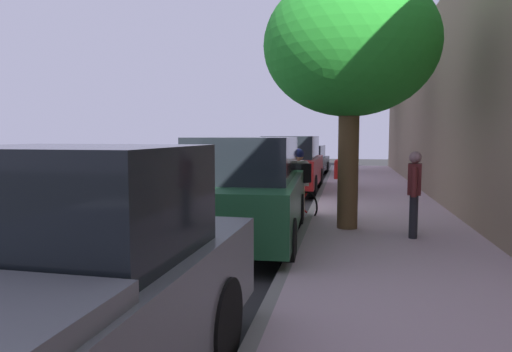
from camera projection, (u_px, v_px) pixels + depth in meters
ground at (239, 216)px, 11.49m from camera, size 56.52×56.52×0.00m
sidewalk at (383, 217)px, 10.80m from camera, size 3.27×35.32×0.15m
curb_edge at (311, 215)px, 11.13m from camera, size 0.16×35.32×0.15m
lane_stripe_centre at (130, 210)px, 12.32m from camera, size 0.14×35.80×0.01m
lane_stripe_bike_edge at (252, 216)px, 11.43m from camera, size 0.12×35.32×0.01m
building_facade at (474, 95)px, 10.18m from camera, size 0.50×35.32×5.84m
parked_suv_green_second at (248, 189)px, 8.50m from camera, size 2.16×4.79×1.99m
parked_suv_red_mid at (292, 163)px, 16.12m from camera, size 2.00×4.72×1.99m
parked_sedan_black_far at (307, 161)px, 22.45m from camera, size 2.04×4.50×1.52m
bicycle_at_curb at (292, 202)px, 11.19m from camera, size 1.36×1.16×0.76m
cyclist_with_backpack at (299, 177)px, 10.63m from camera, size 0.55×0.54×1.72m
street_tree_mid_block at (350, 47)px, 8.91m from camera, size 3.41×3.41×5.01m
street_tree_far_end at (349, 74)px, 14.66m from camera, size 2.44×2.44×5.19m
street_tree_corner at (348, 88)px, 23.83m from camera, size 3.25×3.25×5.68m
pedestrian_on_phone at (414, 189)px, 8.31m from camera, size 0.29×0.61×1.58m
fire_hydrant at (337, 169)px, 19.47m from camera, size 0.22×0.22×0.84m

